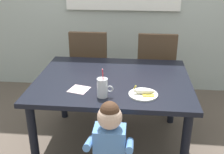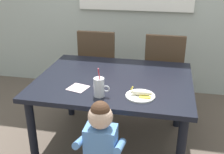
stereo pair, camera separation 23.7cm
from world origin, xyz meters
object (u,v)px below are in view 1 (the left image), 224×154
at_px(dining_chair_left, 90,65).
at_px(milk_cup, 103,89).
at_px(dining_table, 113,87).
at_px(paper_napkin, 79,90).
at_px(toddler_standing, 110,142).
at_px(snack_plate, 143,94).
at_px(dining_chair_right, 155,67).
at_px(peeled_banana, 145,92).

distance_m(dining_chair_left, milk_cup, 1.19).
xyz_separation_m(dining_table, dining_chair_left, (-0.34, 0.77, -0.08)).
height_order(milk_cup, paper_napkin, milk_cup).
bearing_deg(paper_napkin, toddler_standing, -55.24).
relative_size(dining_chair_left, snack_plate, 4.17).
distance_m(dining_chair_left, toddler_standing, 1.50).
relative_size(dining_table, milk_cup, 5.54).
bearing_deg(dining_table, milk_cup, -97.33).
relative_size(dining_table, snack_plate, 5.97).
distance_m(toddler_standing, paper_napkin, 0.55).
bearing_deg(snack_plate, toddler_standing, -120.70).
xyz_separation_m(dining_chair_left, dining_chair_right, (0.76, -0.01, 0.00)).
xyz_separation_m(dining_chair_right, peeled_banana, (-0.14, -1.07, 0.20)).
xyz_separation_m(toddler_standing, milk_cup, (-0.09, 0.33, 0.25)).
relative_size(dining_table, paper_napkin, 9.15).
bearing_deg(peeled_banana, dining_table, 132.22).
height_order(dining_chair_right, peeled_banana, dining_chair_right).
bearing_deg(milk_cup, dining_chair_right, 67.26).
bearing_deg(peeled_banana, milk_cup, -170.77).
height_order(toddler_standing, milk_cup, milk_cup).
bearing_deg(toddler_standing, snack_plate, 59.30).
bearing_deg(paper_napkin, dining_table, 45.60).
bearing_deg(dining_chair_left, toddler_standing, 104.66).
bearing_deg(dining_table, paper_napkin, -134.40).
xyz_separation_m(dining_chair_left, peeled_banana, (0.62, -1.07, 0.20)).
height_order(dining_chair_right, toddler_standing, dining_chair_right).
bearing_deg(dining_chair_right, peeled_banana, 82.33).
bearing_deg(dining_chair_left, dining_chair_right, 179.33).
bearing_deg(paper_napkin, peeled_banana, -5.18).
height_order(dining_table, paper_napkin, paper_napkin).
relative_size(dining_table, dining_chair_right, 1.43).
distance_m(dining_chair_right, peeled_banana, 1.09).
xyz_separation_m(dining_chair_right, snack_plate, (-0.15, -1.06, 0.17)).
bearing_deg(toddler_standing, dining_table, 93.55).
distance_m(dining_table, dining_chair_right, 0.87).
bearing_deg(peeled_banana, toddler_standing, -121.96).
xyz_separation_m(snack_plate, peeled_banana, (0.01, -0.00, 0.03)).
distance_m(dining_chair_left, paper_napkin, 1.04).
bearing_deg(peeled_banana, snack_plate, 174.45).
xyz_separation_m(toddler_standing, peeled_banana, (0.24, 0.38, 0.21)).
height_order(dining_chair_right, milk_cup, dining_chair_right).
relative_size(dining_chair_left, peeled_banana, 5.58).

